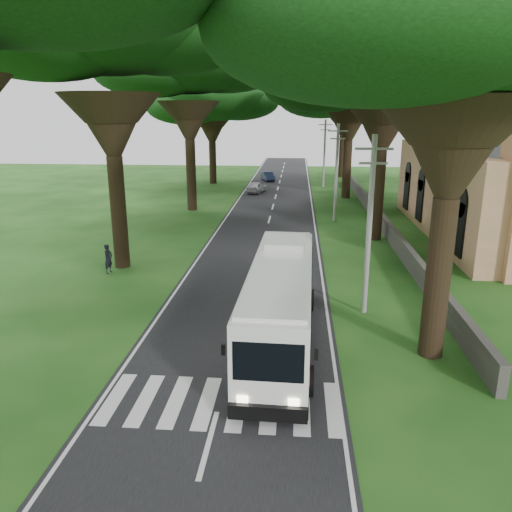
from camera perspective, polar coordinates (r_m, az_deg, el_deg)
The scene contains 18 objects.
ground at distance 18.22m, azimuth -3.21°, elevation -13.12°, with size 140.00×140.00×0.00m, color #184614.
road at distance 41.75m, azimuth 1.46°, elevation 3.88°, with size 8.00×120.00×0.04m, color black.
crosswalk at distance 16.53m, azimuth -4.19°, elevation -16.49°, with size 8.00×3.00×0.01m, color silver.
property_wall at distance 41.14m, azimuth 14.03°, elevation 4.05°, with size 0.35×50.00×1.20m, color #383533.
pole_near at distance 22.46m, azimuth 12.83°, elevation 3.63°, with size 1.60×0.24×8.00m.
pole_mid at distance 42.12m, azimuth 9.18°, elevation 9.54°, with size 1.60×0.24×8.00m.
pole_far at distance 61.99m, azimuth 7.83°, elevation 11.67°, with size 1.60×0.24×8.00m.
tree_l_mida at distance 29.88m, azimuth -16.97°, elevation 23.74°, with size 12.82×12.82×16.13m.
tree_l_midb at distance 46.95m, azimuth -7.88°, elevation 21.11°, with size 13.86×13.86×16.17m.
tree_l_far at distance 64.65m, azimuth -5.14°, elevation 17.46°, with size 13.81×13.81×13.46m.
tree_r_near at distance 18.76m, azimuth 23.02°, elevation 25.11°, with size 14.84×14.84×15.47m.
tree_r_mida at distance 36.38m, azimuth 14.78°, elevation 21.72°, with size 13.70×13.70×15.81m.
tree_r_midb at distance 54.08m, azimuth 10.85°, elevation 19.39°, with size 15.90×15.90×15.64m.
tree_r_far at distance 72.04m, azimuth 10.16°, elevation 17.99°, with size 16.23×16.23×14.99m.
coach_bus at distance 19.64m, azimuth 2.84°, elevation -5.12°, with size 2.89×11.28×3.31m.
distant_car_a at distance 57.06m, azimuth 0.05°, elevation 7.89°, with size 1.50×3.74×1.27m, color #B9B9BF.
distant_car_b at distance 67.34m, azimuth 1.36°, elevation 9.11°, with size 1.23×3.53×1.16m, color navy.
pedestrian at distance 29.62m, azimuth -16.52°, elevation -0.30°, with size 0.61×0.40×1.68m, color black.
Camera 1 is at (2.29, -15.73, 8.91)m, focal length 35.00 mm.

